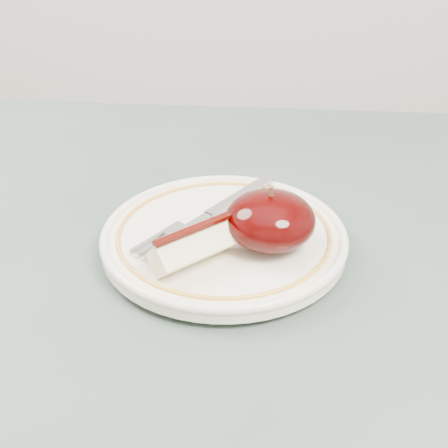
# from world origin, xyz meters

# --- Properties ---
(table) EXTENTS (0.90, 0.90, 0.75)m
(table) POSITION_xyz_m (0.00, 0.00, 0.66)
(table) COLOR brown
(table) RESTS_ON ground
(plate) EXTENTS (0.22, 0.22, 0.02)m
(plate) POSITION_xyz_m (0.09, 0.09, 0.76)
(plate) COLOR beige
(plate) RESTS_ON table
(apple_half) EXTENTS (0.08, 0.07, 0.06)m
(apple_half) POSITION_xyz_m (0.13, 0.08, 0.79)
(apple_half) COLOR black
(apple_half) RESTS_ON plate
(apple_wedge) EXTENTS (0.08, 0.07, 0.04)m
(apple_wedge) POSITION_xyz_m (0.07, 0.04, 0.78)
(apple_wedge) COLOR beige
(apple_wedge) RESTS_ON plate
(fork) EXTENTS (0.12, 0.16, 0.00)m
(fork) POSITION_xyz_m (0.07, 0.11, 0.77)
(fork) COLOR #97999F
(fork) RESTS_ON plate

